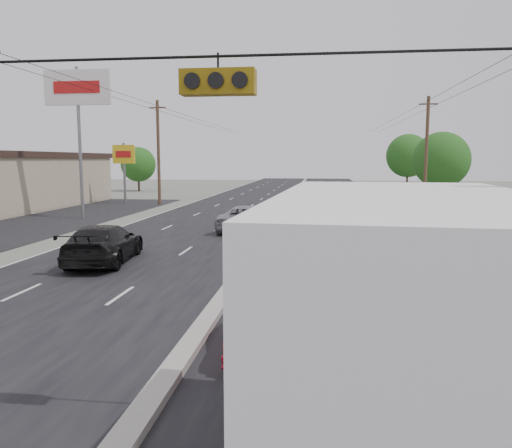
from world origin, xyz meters
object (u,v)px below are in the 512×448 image
at_px(tree_right_mid, 441,160).
at_px(box_truck, 398,344).
at_px(utility_pole_left_c, 158,152).
at_px(red_sedan, 274,319).
at_px(tan_sedan, 321,437).
at_px(queue_car_b, 400,281).
at_px(tree_right_far, 408,156).
at_px(pole_sign_billboard, 78,97).
at_px(queue_car_a, 320,257).
at_px(utility_pole_right_c, 426,151).
at_px(oncoming_far, 248,219).
at_px(queue_car_e, 486,251).
at_px(tree_left_far, 138,164).
at_px(oncoming_near, 104,244).
at_px(queue_car_c, 366,243).
at_px(pole_sign_far, 124,159).

bearing_deg(tree_right_mid, box_truck, -103.59).
bearing_deg(utility_pole_left_c, red_sedan, -68.02).
relative_size(utility_pole_left_c, tree_right_mid, 1.40).
bearing_deg(tan_sedan, queue_car_b, 75.12).
bearing_deg(tree_right_far, pole_sign_billboard, -125.99).
bearing_deg(queue_car_a, tree_right_mid, 71.57).
relative_size(utility_pole_right_c, queue_car_b, 2.62).
bearing_deg(tan_sedan, oncoming_far, 100.41).
relative_size(utility_pole_left_c, box_truck, 1.24).
distance_m(tree_right_far, queue_car_e, 56.90).
bearing_deg(tree_right_far, tree_right_mid, -92.29).
relative_size(red_sedan, queue_car_e, 0.94).
bearing_deg(tree_left_far, queue_car_a, -62.38).
bearing_deg(tree_right_far, utility_pole_left_c, -133.53).
bearing_deg(oncoming_far, queue_car_b, 123.04).
bearing_deg(oncoming_near, queue_car_e, 175.78).
distance_m(pole_sign_billboard, queue_car_c, 24.62).
bearing_deg(pole_sign_far, queue_car_e, -45.86).
bearing_deg(utility_pole_right_c, queue_car_a, -108.89).
bearing_deg(queue_car_b, queue_car_a, 127.13).
bearing_deg(tree_right_far, oncoming_near, -111.20).
relative_size(tree_left_far, oncoming_far, 1.08).
height_order(pole_sign_billboard, queue_car_c, pole_sign_billboard).
distance_m(utility_pole_right_c, tree_left_far, 39.90).
xyz_separation_m(queue_car_c, queue_car_e, (4.54, -1.88, 0.06)).
xyz_separation_m(tree_right_far, queue_car_e, (-6.40, -56.38, -4.21)).
bearing_deg(red_sedan, queue_car_c, 79.07).
distance_m(tree_right_mid, queue_car_b, 37.85).
xyz_separation_m(utility_pole_left_c, pole_sign_far, (-3.50, -0.00, -0.70)).
bearing_deg(tree_right_mid, utility_pole_right_c, -116.57).
relative_size(red_sedan, queue_car_b, 1.07).
bearing_deg(pole_sign_billboard, queue_car_c, -32.57).
distance_m(tree_left_far, tree_right_mid, 39.93).
height_order(pole_sign_billboard, box_truck, pole_sign_billboard).
bearing_deg(tree_left_far, queue_car_c, -58.69).
relative_size(tree_left_far, queue_car_e, 1.40).
xyz_separation_m(tree_right_far, oncoming_far, (-17.40, -46.88, -4.17)).
bearing_deg(oncoming_far, tree_left_far, -52.99).
bearing_deg(oncoming_far, queue_car_a, 119.83).
bearing_deg(queue_car_c, tree_right_mid, 69.54).
xyz_separation_m(tree_right_far, oncoming_near, (-22.13, -57.06, -4.14)).
bearing_deg(box_truck, queue_car_a, 97.22).
height_order(utility_pole_right_c, queue_car_a, utility_pole_right_c).
height_order(tree_left_far, queue_car_a, tree_left_far).
bearing_deg(queue_car_a, tree_right_far, 79.00).
distance_m(tree_right_mid, queue_car_c, 31.34).
distance_m(pole_sign_billboard, queue_car_a, 24.95).
bearing_deg(queue_car_e, oncoming_near, 177.00).
bearing_deg(box_truck, queue_car_e, 71.56).
bearing_deg(queue_car_c, utility_pole_right_c, 71.27).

